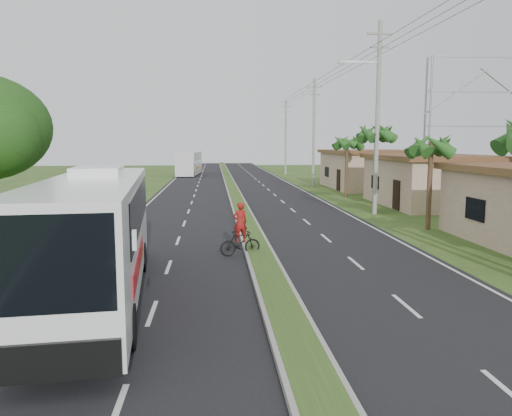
{
  "coord_description": "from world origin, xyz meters",
  "views": [
    {
      "loc": [
        -1.82,
        -13.03,
        4.53
      ],
      "look_at": [
        -0.04,
        7.78,
        1.8
      ],
      "focal_mm": 35.0,
      "sensor_mm": 36.0,
      "label": 1
    }
  ],
  "objects": [
    {
      "name": "shop_far",
      "position": [
        14.0,
        36.0,
        1.93
      ],
      "size": [
        8.6,
        11.6,
        3.82
      ],
      "color": "tan",
      "rests_on": "ground"
    },
    {
      "name": "lane_edge_right",
      "position": [
        6.7,
        20.0,
        0.0
      ],
      "size": [
        0.12,
        160.0,
        0.01
      ],
      "primitive_type": "cube",
      "color": "silver",
      "rests_on": "ground"
    },
    {
      "name": "utility_pole_d",
      "position": [
        8.5,
        58.0,
        5.42
      ],
      "size": [
        1.6,
        0.28,
        10.5
      ],
      "color": "gray",
      "rests_on": "ground"
    },
    {
      "name": "palm_verge_b",
      "position": [
        9.4,
        12.0,
        4.36
      ],
      "size": [
        2.4,
        2.4,
        5.05
      ],
      "color": "#473321",
      "rests_on": "ground"
    },
    {
      "name": "ground",
      "position": [
        0.0,
        0.0,
        0.0
      ],
      "size": [
        180.0,
        180.0,
        0.0
      ],
      "primitive_type": "plane",
      "color": "#294A1B",
      "rests_on": "ground"
    },
    {
      "name": "utility_pole_c",
      "position": [
        8.5,
        38.0,
        5.67
      ],
      "size": [
        1.6,
        0.28,
        11.0
      ],
      "color": "gray",
      "rests_on": "ground"
    },
    {
      "name": "billboard_lattice",
      "position": [
        22.0,
        30.0,
        6.82
      ],
      "size": [
        10.18,
        1.18,
        12.07
      ],
      "color": "gray",
      "rests_on": "ground"
    },
    {
      "name": "shop_mid",
      "position": [
        14.0,
        22.0,
        1.86
      ],
      "size": [
        7.6,
        10.6,
        3.67
      ],
      "color": "tan",
      "rests_on": "ground"
    },
    {
      "name": "utility_pole_b",
      "position": [
        8.47,
        18.0,
        6.26
      ],
      "size": [
        3.2,
        0.28,
        12.0
      ],
      "color": "gray",
      "rests_on": "ground"
    },
    {
      "name": "palm_verge_d",
      "position": [
        9.3,
        28.0,
        4.55
      ],
      "size": [
        2.4,
        2.4,
        5.25
      ],
      "color": "#473321",
      "rests_on": "ground"
    },
    {
      "name": "road_asphalt",
      "position": [
        0.0,
        20.0,
        0.01
      ],
      "size": [
        14.0,
        160.0,
        0.02
      ],
      "primitive_type": "cube",
      "color": "black",
      "rests_on": "ground"
    },
    {
      "name": "coach_bus_main",
      "position": [
        -5.21,
        1.36,
        2.1
      ],
      "size": [
        3.61,
        11.98,
        3.81
      ],
      "rotation": [
        0.0,
        0.0,
        0.1
      ],
      "color": "white",
      "rests_on": "ground"
    },
    {
      "name": "coach_bus_far",
      "position": [
        -5.2,
        58.27,
        1.87
      ],
      "size": [
        3.27,
        11.46,
        3.29
      ],
      "rotation": [
        0.0,
        0.0,
        -0.07
      ],
      "color": "silver",
      "rests_on": "ground"
    },
    {
      "name": "lane_edge_left",
      "position": [
        -6.7,
        20.0,
        0.0
      ],
      "size": [
        0.12,
        160.0,
        0.01
      ],
      "primitive_type": "cube",
      "color": "silver",
      "rests_on": "ground"
    },
    {
      "name": "median_strip",
      "position": [
        0.0,
        20.0,
        0.1
      ],
      "size": [
        1.2,
        160.0,
        0.18
      ],
      "color": "gray",
      "rests_on": "ground"
    },
    {
      "name": "palm_verge_c",
      "position": [
        8.8,
        19.0,
        5.12
      ],
      "size": [
        2.4,
        2.4,
        5.85
      ],
      "color": "#473321",
      "rests_on": "ground"
    },
    {
      "name": "motorcyclist",
      "position": [
        -0.78,
        6.69,
        0.78
      ],
      "size": [
        1.75,
        0.89,
        2.18
      ],
      "rotation": [
        0.0,
        0.0,
        0.26
      ],
      "color": "black",
      "rests_on": "ground"
    }
  ]
}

